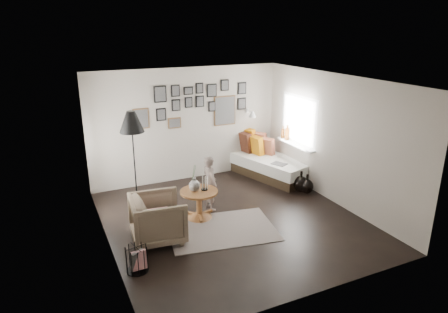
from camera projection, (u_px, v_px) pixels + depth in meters
name	position (u px, v px, depth m)	size (l,w,h in m)	color
ground	(233.00, 220.00, 7.48)	(4.80, 4.80, 0.00)	black
wall_back	(187.00, 125.00, 9.13)	(4.50, 4.50, 0.00)	#AEA598
wall_front	(318.00, 208.00, 5.01)	(4.50, 4.50, 0.00)	#AEA598
wall_left	(103.00, 173.00, 6.17)	(4.80, 4.80, 0.00)	#AEA598
wall_right	(334.00, 139.00, 7.97)	(4.80, 4.80, 0.00)	#AEA598
ceiling	(234.00, 80.00, 6.66)	(4.80, 4.80, 0.00)	white
door_left	(95.00, 165.00, 7.28)	(0.00, 2.14, 2.14)	white
window_right	(292.00, 141.00, 9.21)	(0.15, 1.32, 1.30)	white
gallery_wall	(199.00, 105.00, 9.09)	(2.74, 0.03, 1.08)	brown
wall_sconce	(252.00, 114.00, 9.48)	(0.18, 0.36, 0.16)	white
rug	(222.00, 229.00, 7.13)	(1.87, 1.31, 0.01)	beige
pedestal_table	(199.00, 205.00, 7.49)	(0.71, 0.71, 0.55)	brown
vase	(194.00, 183.00, 7.34)	(0.20, 0.20, 0.50)	black
candles	(204.00, 183.00, 7.40)	(0.12, 0.12, 0.26)	black
daybed	(266.00, 162.00, 9.65)	(1.48, 2.29, 1.05)	black
magazine_on_daybed	(279.00, 164.00, 9.01)	(0.24, 0.32, 0.02)	black
armchair	(158.00, 219.00, 6.67)	(0.85, 0.87, 0.80)	#6E5E4A
armchair_cushion	(159.00, 213.00, 6.70)	(0.36, 0.36, 0.09)	silver
floor_lamp	(132.00, 126.00, 7.38)	(0.46, 0.46, 1.98)	black
magazine_basket	(137.00, 259.00, 5.89)	(0.38, 0.38, 0.39)	black
demijohn_large	(301.00, 184.00, 8.68)	(0.32, 0.32, 0.48)	black
demijohn_small	(307.00, 186.00, 8.61)	(0.28, 0.28, 0.44)	black
child	(210.00, 183.00, 7.76)	(0.40, 0.26, 1.10)	#6C5B55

